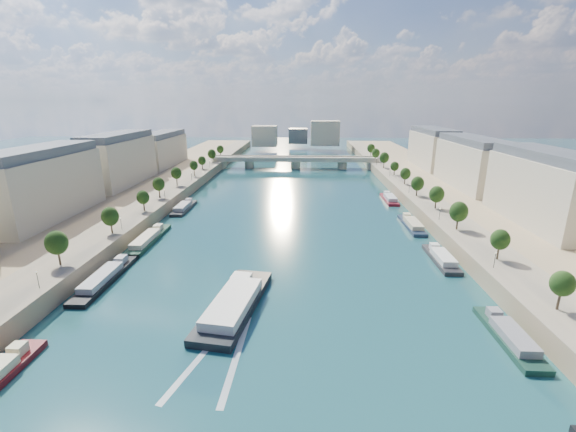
{
  "coord_description": "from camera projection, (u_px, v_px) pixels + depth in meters",
  "views": [
    {
      "loc": [
        5.19,
        -44.2,
        44.67
      ],
      "look_at": [
        -0.03,
        87.81,
        5.0
      ],
      "focal_mm": 24.0,
      "sensor_mm": 36.0,
      "label": 1
    }
  ],
  "objects": [
    {
      "name": "quay_left",
      "position": [
        109.0,
        211.0,
        153.06
      ],
      "size": [
        44.0,
        520.0,
        5.0
      ],
      "primitive_type": "cube",
      "color": "#9E8460",
      "rests_on": "ground"
    },
    {
      "name": "pave_left",
      "position": [
        145.0,
        205.0,
        151.76
      ],
      "size": [
        14.0,
        520.0,
        0.1
      ],
      "primitive_type": "cube",
      "color": "gray",
      "rests_on": "quay_left"
    },
    {
      "name": "lamps_right",
      "position": [
        423.0,
        198.0,
        151.61
      ],
      "size": [
        0.36,
        200.36,
        4.28
      ],
      "color": "black",
      "rests_on": "ground"
    },
    {
      "name": "lamps_left",
      "position": [
        146.0,
        205.0,
        141.23
      ],
      "size": [
        0.36,
        200.36,
        4.28
      ],
      "color": "black",
      "rests_on": "ground"
    },
    {
      "name": "ground",
      "position": [
        289.0,
        219.0,
        151.05
      ],
      "size": [
        700.0,
        700.0,
        0.0
      ],
      "primitive_type": "plane",
      "color": "#0C2D35",
      "rests_on": "ground"
    },
    {
      "name": "quay_right",
      "position": [
        477.0,
        215.0,
        147.6
      ],
      "size": [
        44.0,
        520.0,
        5.0
      ],
      "primitive_type": "cube",
      "color": "#9E8460",
      "rests_on": "ground"
    },
    {
      "name": "trees_right",
      "position": [
        426.0,
        189.0,
        155.52
      ],
      "size": [
        4.8,
        268.8,
        8.26
      ],
      "color": "#382B1E",
      "rests_on": "ground"
    },
    {
      "name": "trees_left",
      "position": [
        151.0,
        191.0,
        152.03
      ],
      "size": [
        4.8,
        268.8,
        8.26
      ],
      "color": "#382B1E",
      "rests_on": "ground"
    },
    {
      "name": "buildings_left",
      "position": [
        88.0,
        171.0,
        161.02
      ],
      "size": [
        16.0,
        226.0,
        23.2
      ],
      "color": "#B7AA8D",
      "rests_on": "ground"
    },
    {
      "name": "bridge",
      "position": [
        296.0,
        161.0,
        263.67
      ],
      "size": [
        112.0,
        12.0,
        8.15
      ],
      "color": "#C1B79E",
      "rests_on": "ground"
    },
    {
      "name": "skyline",
      "position": [
        301.0,
        134.0,
        356.8
      ],
      "size": [
        79.0,
        42.0,
        22.0
      ],
      "color": "#B7AA8D",
      "rests_on": "ground"
    },
    {
      "name": "moored_barges_left",
      "position": [
        105.0,
        278.0,
        99.1
      ],
      "size": [
        5.0,
        160.94,
        3.6
      ],
      "color": "#1B213B",
      "rests_on": "ground"
    },
    {
      "name": "pave_right",
      "position": [
        438.0,
        208.0,
        147.44
      ],
      "size": [
        14.0,
        520.0,
        0.1
      ],
      "primitive_type": "cube",
      "color": "gray",
      "rests_on": "quay_right"
    },
    {
      "name": "tour_barge",
      "position": [
        235.0,
        304.0,
        85.72
      ],
      "size": [
        14.02,
        33.2,
        4.37
      ],
      "rotation": [
        0.0,
        0.0,
        -0.15
      ],
      "color": "black",
      "rests_on": "ground"
    },
    {
      "name": "buildings_right",
      "position": [
        501.0,
        174.0,
        154.58
      ],
      "size": [
        16.0,
        226.0,
        23.2
      ],
      "color": "#B7AA8D",
      "rests_on": "ground"
    },
    {
      "name": "wake",
      "position": [
        219.0,
        355.0,
        70.31
      ],
      "size": [
        11.54,
        26.03,
        0.04
      ],
      "color": "silver",
      "rests_on": "ground"
    },
    {
      "name": "moored_barges_right",
      "position": [
        444.0,
        262.0,
        108.99
      ],
      "size": [
        5.0,
        165.09,
        3.6
      ],
      "color": "black",
      "rests_on": "ground"
    }
  ]
}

